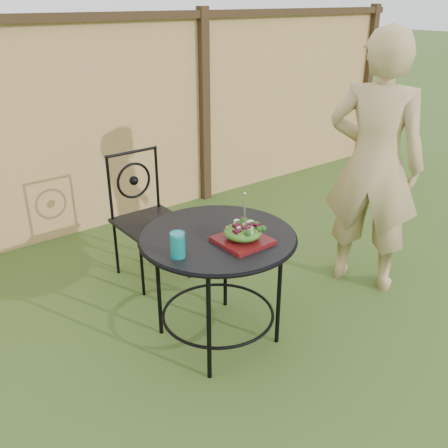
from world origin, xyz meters
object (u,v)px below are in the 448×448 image
Objects in this scene: patio_table at (218,256)px; patio_chair at (146,213)px; diner at (374,165)px; salad_plate at (243,241)px.

patio_chair is at bearing 85.65° from patio_table.
salad_plate is (-1.24, -0.07, -0.18)m from diner.
diner is (1.21, -1.08, 0.41)m from patio_chair.
patio_chair is 0.52× the size of diner.
patio_chair is at bearing 22.48° from diner.
diner reaches higher than patio_chair.
patio_table is 3.42× the size of salad_plate.
diner is at bearing -4.37° from patio_table.
patio_chair is (0.07, 0.98, -0.08)m from patio_table.
patio_chair is 1.17m from salad_plate.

